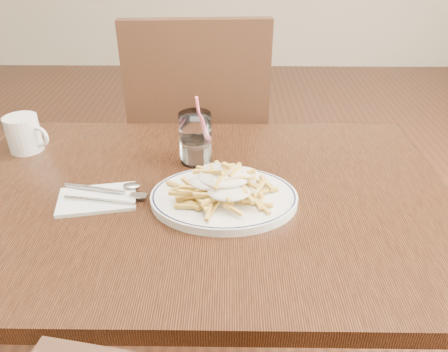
{
  "coord_description": "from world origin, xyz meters",
  "views": [
    {
      "loc": [
        0.07,
        -0.87,
        1.32
      ],
      "look_at": [
        0.06,
        -0.04,
        0.82
      ],
      "focal_mm": 35.0,
      "sensor_mm": 36.0,
      "label": 1
    }
  ],
  "objects_px": {
    "table": "(201,219)",
    "chair_far": "(199,135)",
    "water_glass": "(196,141)",
    "loaded_fries": "(224,181)",
    "fries_plate": "(224,198)",
    "coffee_mug": "(24,134)"
  },
  "relations": [
    {
      "from": "chair_far",
      "to": "water_glass",
      "type": "height_order",
      "value": "chair_far"
    },
    {
      "from": "table",
      "to": "chair_far",
      "type": "height_order",
      "value": "chair_far"
    },
    {
      "from": "table",
      "to": "water_glass",
      "type": "relative_size",
      "value": 6.5
    },
    {
      "from": "chair_far",
      "to": "coffee_mug",
      "type": "relative_size",
      "value": 8.39
    },
    {
      "from": "table",
      "to": "loaded_fries",
      "type": "relative_size",
      "value": 4.5
    },
    {
      "from": "loaded_fries",
      "to": "fries_plate",
      "type": "bearing_deg",
      "value": 116.57
    },
    {
      "from": "table",
      "to": "chair_far",
      "type": "xyz_separation_m",
      "value": [
        -0.05,
        0.65,
        -0.08
      ]
    },
    {
      "from": "water_glass",
      "to": "coffee_mug",
      "type": "height_order",
      "value": "water_glass"
    },
    {
      "from": "loaded_fries",
      "to": "coffee_mug",
      "type": "height_order",
      "value": "coffee_mug"
    },
    {
      "from": "loaded_fries",
      "to": "coffee_mug",
      "type": "bearing_deg",
      "value": 155.48
    },
    {
      "from": "table",
      "to": "water_glass",
      "type": "distance_m",
      "value": 0.21
    },
    {
      "from": "chair_far",
      "to": "coffee_mug",
      "type": "height_order",
      "value": "chair_far"
    },
    {
      "from": "chair_far",
      "to": "fries_plate",
      "type": "bearing_deg",
      "value": -81.29
    },
    {
      "from": "fries_plate",
      "to": "coffee_mug",
      "type": "relative_size",
      "value": 3.21
    },
    {
      "from": "fries_plate",
      "to": "coffee_mug",
      "type": "height_order",
      "value": "coffee_mug"
    },
    {
      "from": "table",
      "to": "chair_far",
      "type": "distance_m",
      "value": 0.65
    },
    {
      "from": "water_glass",
      "to": "coffee_mug",
      "type": "relative_size",
      "value": 1.48
    },
    {
      "from": "loaded_fries",
      "to": "water_glass",
      "type": "height_order",
      "value": "water_glass"
    },
    {
      "from": "table",
      "to": "loaded_fries",
      "type": "distance_m",
      "value": 0.15
    },
    {
      "from": "fries_plate",
      "to": "water_glass",
      "type": "distance_m",
      "value": 0.21
    },
    {
      "from": "fries_plate",
      "to": "loaded_fries",
      "type": "relative_size",
      "value": 1.5
    },
    {
      "from": "loaded_fries",
      "to": "water_glass",
      "type": "relative_size",
      "value": 1.44
    }
  ]
}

